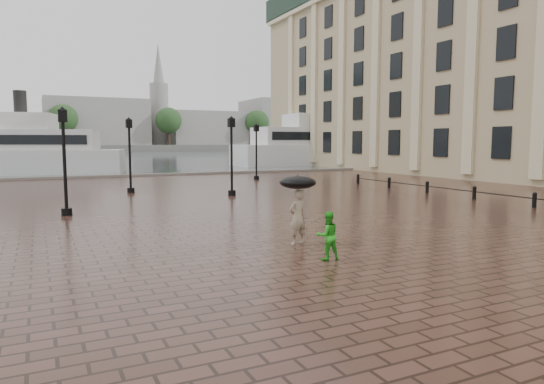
{
  "coord_description": "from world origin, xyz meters",
  "views": [
    {
      "loc": [
        -7.01,
        -11.99,
        3.11
      ],
      "look_at": [
        0.09,
        2.67,
        1.4
      ],
      "focal_mm": 32.0,
      "sensor_mm": 36.0,
      "label": 1
    }
  ],
  "objects_px": {
    "ferry_far": "(334,144)",
    "street_lamps": "(138,154)",
    "adult_pedestrian": "(298,217)",
    "child_pedestrian": "(328,236)"
  },
  "relations": [
    {
      "from": "ferry_far",
      "to": "street_lamps",
      "type": "bearing_deg",
      "value": -138.39
    },
    {
      "from": "adult_pedestrian",
      "to": "child_pedestrian",
      "type": "bearing_deg",
      "value": 73.99
    },
    {
      "from": "adult_pedestrian",
      "to": "ferry_far",
      "type": "relative_size",
      "value": 0.06
    },
    {
      "from": "street_lamps",
      "to": "ferry_far",
      "type": "relative_size",
      "value": 0.77
    },
    {
      "from": "street_lamps",
      "to": "child_pedestrian",
      "type": "relative_size",
      "value": 16.74
    },
    {
      "from": "child_pedestrian",
      "to": "ferry_far",
      "type": "bearing_deg",
      "value": -116.05
    },
    {
      "from": "adult_pedestrian",
      "to": "ferry_far",
      "type": "height_order",
      "value": "ferry_far"
    },
    {
      "from": "adult_pedestrian",
      "to": "child_pedestrian",
      "type": "height_order",
      "value": "adult_pedestrian"
    },
    {
      "from": "street_lamps",
      "to": "adult_pedestrian",
      "type": "distance_m",
      "value": 17.04
    },
    {
      "from": "child_pedestrian",
      "to": "ferry_far",
      "type": "xyz_separation_m",
      "value": [
        29.51,
        44.98,
        2.09
      ]
    }
  ]
}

